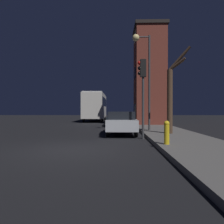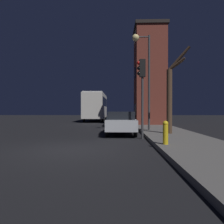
% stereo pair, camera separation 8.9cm
% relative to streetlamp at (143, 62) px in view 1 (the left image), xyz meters
% --- Properties ---
extents(ground_plane, '(120.00, 120.00, 0.00)m').
position_rel_streetlamp_xyz_m(ground_plane, '(-3.45, -6.45, -4.75)').
color(ground_plane, black).
extents(sidewalk, '(3.09, 60.00, 0.18)m').
position_rel_streetlamp_xyz_m(sidewalk, '(1.36, -6.45, -4.66)').
color(sidewalk, '#514F4C').
rests_on(sidewalk, ground).
extents(brick_building, '(3.03, 3.92, 9.44)m').
position_rel_streetlamp_xyz_m(brick_building, '(1.41, 6.90, 0.18)').
color(brick_building, brown).
rests_on(brick_building, sidewalk).
extents(streetlamp, '(1.20, 0.47, 6.39)m').
position_rel_streetlamp_xyz_m(streetlamp, '(0.00, 0.00, 0.00)').
color(streetlamp, '#38383A').
rests_on(streetlamp, sidewalk).
extents(traffic_light, '(0.43, 0.24, 4.11)m').
position_rel_streetlamp_xyz_m(traffic_light, '(-0.43, -3.32, -1.79)').
color(traffic_light, '#38383A').
rests_on(traffic_light, ground).
extents(bare_tree, '(1.16, 0.86, 4.77)m').
position_rel_streetlamp_xyz_m(bare_tree, '(1.34, -2.26, -2.25)').
color(bare_tree, '#473323').
rests_on(bare_tree, sidewalk).
extents(bus, '(2.53, 9.43, 3.77)m').
position_rel_streetlamp_xyz_m(bus, '(-4.75, 15.42, -2.51)').
color(bus, beige).
rests_on(bus, ground).
extents(car_near_lane, '(1.74, 4.47, 1.41)m').
position_rel_streetlamp_xyz_m(car_near_lane, '(-1.48, -1.10, -3.99)').
color(car_near_lane, '#B7BABF').
rests_on(car_near_lane, ground).
extents(car_mid_lane, '(1.72, 4.76, 1.34)m').
position_rel_streetlamp_xyz_m(car_mid_lane, '(-1.86, 6.59, -4.04)').
color(car_mid_lane, black).
rests_on(car_mid_lane, ground).
extents(fire_hydrant, '(0.21, 0.21, 0.91)m').
position_rel_streetlamp_xyz_m(fire_hydrant, '(0.17, -6.24, -4.09)').
color(fire_hydrant, gold).
rests_on(fire_hydrant, sidewalk).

